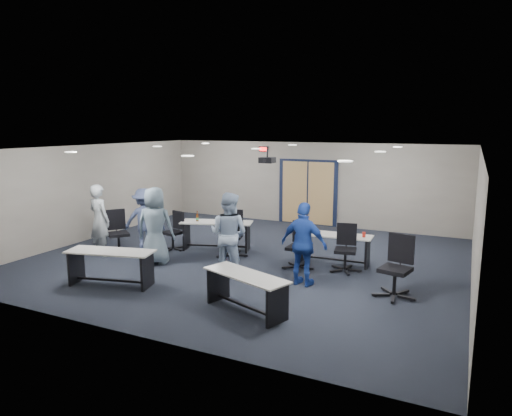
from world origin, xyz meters
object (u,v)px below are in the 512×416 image
at_px(person_plaid, 155,226).
at_px(chair_loose_right, 395,267).
at_px(table_front_left, 111,262).
at_px(chair_back_d, 345,248).
at_px(person_gray, 99,220).
at_px(table_front_right, 246,286).
at_px(table_back_right, 335,243).
at_px(table_back_left, 216,230).
at_px(person_back, 144,220).
at_px(chair_back_b, 232,234).
at_px(chair_back_a, 172,231).
at_px(person_navy, 304,244).
at_px(chair_loose_left, 118,232).
at_px(person_lightblue, 229,234).
at_px(chair_back_c, 298,246).

bearing_deg(person_plaid, chair_loose_right, 165.66).
relative_size(table_front_left, chair_back_d, 1.77).
xyz_separation_m(chair_back_d, person_gray, (-5.89, -1.37, 0.37)).
bearing_deg(table_front_right, person_plaid, 172.66).
height_order(table_back_right, person_plaid, person_plaid).
height_order(table_back_left, person_back, person_back).
bearing_deg(table_front_left, chair_back_b, 52.62).
bearing_deg(person_plaid, chair_back_a, -88.94).
relative_size(table_back_left, chair_back_b, 1.69).
distance_m(table_back_left, person_gray, 2.94).
bearing_deg(chair_back_a, table_front_right, -23.37).
xyz_separation_m(table_back_right, person_navy, (-0.16, -1.74, 0.38)).
distance_m(chair_loose_left, person_gray, 0.56).
bearing_deg(chair_back_b, chair_back_a, 166.85).
xyz_separation_m(table_back_left, chair_loose_right, (4.79, -1.51, 0.08)).
distance_m(table_front_right, person_navy, 1.82).
bearing_deg(chair_back_a, chair_back_d, 16.64).
bearing_deg(person_lightblue, table_front_left, 40.70).
relative_size(table_back_right, chair_back_c, 1.66).
height_order(table_front_left, chair_back_a, chair_back_a).
bearing_deg(chair_back_d, person_back, 175.70).
xyz_separation_m(chair_back_d, person_navy, (-0.55, -1.24, 0.33)).
relative_size(table_back_left, person_lightblue, 1.07).
xyz_separation_m(table_back_right, chair_back_b, (-2.47, -0.55, 0.09)).
height_order(chair_back_b, person_lightblue, person_lightblue).
distance_m(chair_back_a, chair_back_c, 3.55).
height_order(chair_back_a, person_plaid, person_plaid).
bearing_deg(chair_back_d, table_back_left, 164.39).
bearing_deg(person_lightblue, person_navy, -177.75).
bearing_deg(person_plaid, person_lightblue, 164.03).
bearing_deg(table_back_right, table_front_left, -140.19).
relative_size(chair_back_a, chair_back_d, 0.95).
height_order(chair_back_b, chair_back_d, chair_back_b).
height_order(table_front_left, person_plaid, person_plaid).
height_order(table_front_right, person_plaid, person_plaid).
distance_m(table_front_right, chair_loose_right, 2.89).
relative_size(chair_back_a, person_back, 0.61).
xyz_separation_m(chair_back_a, chair_loose_left, (-1.02, -0.90, 0.05)).
distance_m(chair_back_a, person_lightblue, 2.64).
xyz_separation_m(person_navy, person_back, (-4.65, 0.74, -0.04)).
distance_m(table_back_right, chair_loose_left, 5.44).
bearing_deg(chair_loose_left, table_front_left, -104.10).
bearing_deg(person_back, chair_back_d, 158.49).
bearing_deg(chair_loose_right, chair_loose_left, -167.91).
relative_size(table_front_left, chair_back_c, 1.76).
xyz_separation_m(chair_loose_right, person_plaid, (-5.46, -0.17, 0.32)).
xyz_separation_m(table_back_right, chair_loose_left, (-5.21, -1.54, 0.07)).
bearing_deg(chair_back_a, person_navy, -0.37).
height_order(table_back_right, person_gray, person_gray).
xyz_separation_m(chair_back_a, chair_back_d, (4.57, 0.14, 0.03)).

